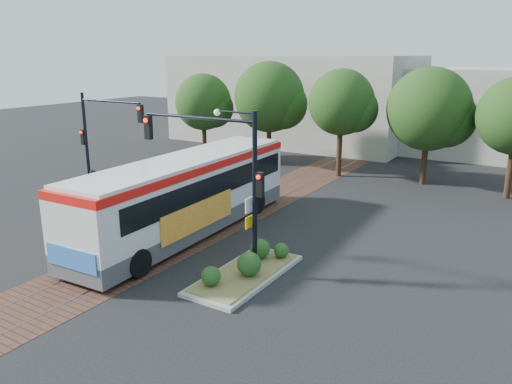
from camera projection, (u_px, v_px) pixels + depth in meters
ground at (166, 244)px, 22.02m from camera, size 120.00×120.00×0.00m
trackbed at (219, 219)px, 25.30m from camera, size 3.60×40.00×0.02m
tree_row at (340, 104)px, 33.61m from camera, size 26.40×5.60×7.67m
warehouses at (374, 104)px, 44.90m from camera, size 40.00×13.00×8.00m
city_bus at (188, 192)px, 22.92m from camera, size 3.33×13.53×3.59m
traffic_island at (247, 268)px, 18.76m from camera, size 2.20×5.20×1.13m
signal_pole_main at (226, 165)px, 18.30m from camera, size 5.49×0.46×6.00m
signal_pole_left at (99, 131)px, 28.50m from camera, size 4.99×0.34×6.00m
officer at (94, 185)px, 28.33m from camera, size 0.74×0.56×1.83m
parked_car at (228, 168)px, 33.97m from camera, size 4.38×2.31×1.21m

